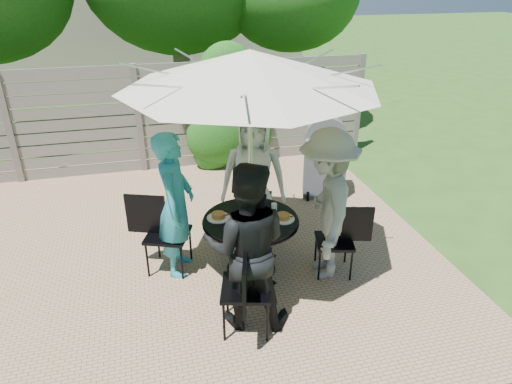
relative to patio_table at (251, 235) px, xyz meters
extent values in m
plane|color=#2E4F18|center=(-1.13, 0.35, -0.49)|extent=(60.00, 60.00, 0.00)
cube|color=#A67E60|center=(-1.13, 0.85, -0.48)|extent=(7.00, 6.00, 0.02)
cube|color=gray|center=(-1.13, 3.35, 0.44)|extent=(8.00, 0.10, 1.85)
ellipsoid|color=#175313|center=(0.27, 3.20, 0.41)|extent=(1.20, 0.70, 1.80)
cylinder|color=black|center=(0.00, 0.00, 0.20)|extent=(1.31, 1.31, 0.03)
cylinder|color=black|center=(0.00, 0.00, -0.15)|extent=(0.08, 0.08, 0.68)
cylinder|color=black|center=(0.00, 0.00, -0.47)|extent=(0.57, 0.57, 0.04)
cylinder|color=silver|center=(0.00, 0.00, 0.71)|extent=(0.05, 0.05, 2.39)
cone|color=beige|center=(0.00, 0.00, 1.86)|extent=(3.22, 3.22, 0.36)
cube|color=black|center=(0.26, 0.91, -0.02)|extent=(0.58, 0.58, 0.04)
cube|color=black|center=(0.34, 1.13, 0.22)|extent=(0.18, 0.44, 0.46)
imported|color=silver|center=(0.23, 0.80, 0.36)|extent=(0.95, 0.75, 1.70)
cube|color=black|center=(-0.91, 0.26, -0.01)|extent=(0.60, 0.60, 0.04)
cube|color=black|center=(-1.13, 0.34, 0.24)|extent=(0.44, 0.19, 0.47)
imported|color=teal|center=(-0.80, 0.23, 0.36)|extent=(0.56, 0.71, 1.70)
cube|color=black|center=(-0.26, -0.91, -0.01)|extent=(0.58, 0.58, 0.04)
cube|color=black|center=(-0.32, -1.14, 0.25)|extent=(0.15, 0.46, 0.48)
imported|color=black|center=(-0.23, -0.80, 0.37)|extent=(0.98, 0.85, 1.71)
cube|color=black|center=(0.91, -0.26, -0.06)|extent=(0.50, 0.50, 0.03)
cube|color=black|center=(1.11, -0.31, 0.16)|extent=(0.41, 0.13, 0.42)
imported|color=#979693|center=(0.80, -0.23, 0.39)|extent=(0.94, 1.27, 1.75)
cylinder|color=white|center=(0.10, 0.35, 0.22)|extent=(0.26, 0.26, 0.01)
cylinder|color=#B27434|center=(0.10, 0.35, 0.25)|extent=(0.15, 0.15, 0.05)
cylinder|color=white|center=(-0.35, 0.10, 0.22)|extent=(0.26, 0.26, 0.01)
cylinder|color=#B27434|center=(-0.35, 0.10, 0.25)|extent=(0.15, 0.15, 0.05)
cylinder|color=white|center=(-0.10, -0.35, 0.22)|extent=(0.26, 0.26, 0.01)
cylinder|color=#B27434|center=(-0.10, -0.35, 0.25)|extent=(0.15, 0.15, 0.05)
cylinder|color=white|center=(0.35, -0.10, 0.22)|extent=(0.26, 0.26, 0.01)
cylinder|color=#B27434|center=(0.35, -0.10, 0.25)|extent=(0.15, 0.15, 0.05)
cylinder|color=white|center=(0.09, -0.34, 0.22)|extent=(0.24, 0.24, 0.01)
cylinder|color=#B27434|center=(0.09, -0.34, 0.25)|extent=(0.14, 0.14, 0.05)
cylinder|color=silver|center=(-0.03, 0.28, 0.28)|extent=(0.07, 0.07, 0.14)
cylinder|color=silver|center=(0.03, -0.28, 0.28)|extent=(0.07, 0.07, 0.14)
cylinder|color=silver|center=(0.28, 0.03, 0.28)|extent=(0.07, 0.07, 0.14)
cylinder|color=#59280C|center=(-0.04, 0.06, 0.29)|extent=(0.09, 0.09, 0.16)
cylinder|color=#C6B293|center=(0.16, 0.18, 0.27)|extent=(0.08, 0.08, 0.12)
cube|color=#525357|center=(1.57, 1.70, -0.01)|extent=(0.74, 0.65, 0.95)
cylinder|color=#525357|center=(1.57, 1.70, 0.47)|extent=(0.66, 0.38, 0.63)
camera|label=1|loc=(-1.02, -4.31, 2.71)|focal=32.00mm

